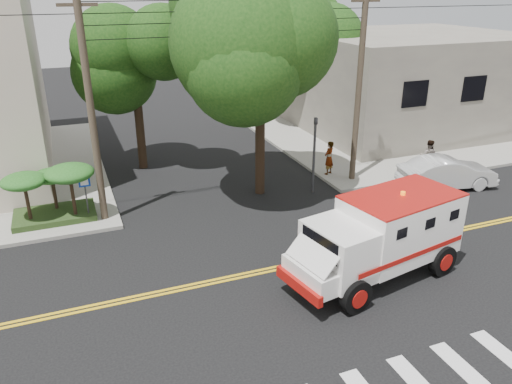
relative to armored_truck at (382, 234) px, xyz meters
name	(u,v)px	position (x,y,z in m)	size (l,w,h in m)	color
ground	(289,266)	(-2.49, 1.65, -1.58)	(100.00, 100.00, 0.00)	black
sidewalk_ne	(387,129)	(11.01, 15.15, -1.51)	(17.00, 17.00, 0.15)	gray
building_right	(406,80)	(12.51, 15.65, 1.57)	(14.00, 12.00, 6.00)	slate
utility_pole_left	(91,114)	(-8.09, 7.65, 2.92)	(0.28, 0.28, 9.00)	#382D23
utility_pole_right	(359,91)	(3.81, 7.85, 2.92)	(0.28, 0.28, 9.00)	#382D23
tree_main	(273,33)	(-0.55, 7.86, 5.62)	(6.08, 5.70, 9.85)	black
tree_left	(141,58)	(-5.17, 13.44, 4.15)	(4.48, 4.20, 7.70)	black
tree_right	(313,34)	(6.36, 17.42, 4.51)	(4.80, 4.50, 8.20)	black
traffic_signal	(314,147)	(1.31, 7.25, 0.65)	(0.15, 0.18, 3.60)	#3F3F42
accessibility_sign	(86,191)	(-8.69, 7.82, -0.21)	(0.45, 0.10, 2.02)	#3F3F42
palm_planter	(51,185)	(-9.92, 8.28, 0.07)	(3.52, 2.63, 2.36)	#1E3314
armored_truck	(382,234)	(0.00, 0.00, 0.00)	(6.41, 3.38, 2.78)	white
parked_sedan	(447,173)	(7.54, 5.45, -0.83)	(1.60, 4.58, 1.51)	#B9B9B9
pedestrian_a	(329,158)	(3.01, 8.81, -0.57)	(0.63, 0.41, 1.72)	gray
pedestrian_b	(428,156)	(7.77, 7.15, -0.57)	(0.84, 0.65, 1.73)	gray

